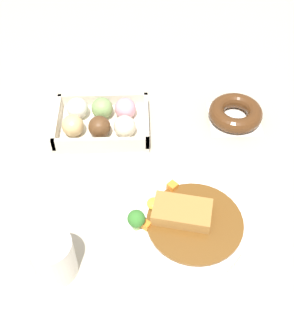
# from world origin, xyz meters

# --- Properties ---
(ground_plane) EXTENTS (1.60, 1.60, 0.00)m
(ground_plane) POSITION_xyz_m (0.00, 0.00, 0.00)
(ground_plane) COLOR #B2A893
(curry_plate) EXTENTS (0.27, 0.27, 0.06)m
(curry_plate) POSITION_xyz_m (0.02, -0.07, 0.01)
(curry_plate) COLOR white
(curry_plate) RESTS_ON ground_plane
(donut_box) EXTENTS (0.21, 0.15, 0.06)m
(donut_box) POSITION_xyz_m (-0.13, 0.19, 0.03)
(donut_box) COLOR beige
(donut_box) RESTS_ON ground_plane
(chocolate_ring_donut) EXTENTS (0.12, 0.12, 0.04)m
(chocolate_ring_donut) POSITION_xyz_m (0.18, 0.22, 0.02)
(chocolate_ring_donut) COLOR white
(chocolate_ring_donut) RESTS_ON ground_plane
(coffee_mug) EXTENTS (0.07, 0.07, 0.08)m
(coffee_mug) POSITION_xyz_m (-0.19, -0.16, 0.04)
(coffee_mug) COLOR silver
(coffee_mug) RESTS_ON ground_plane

